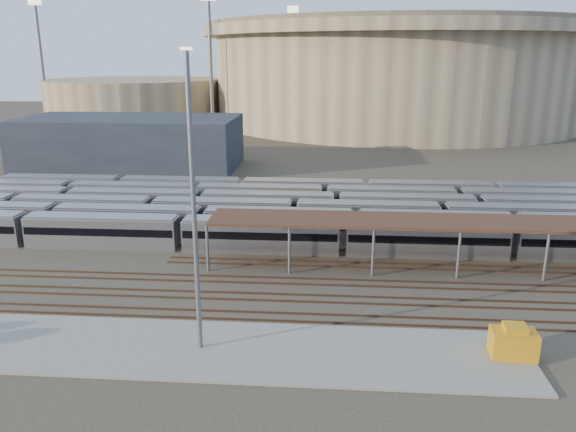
{
  "coord_description": "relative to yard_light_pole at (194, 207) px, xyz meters",
  "views": [
    {
      "loc": [
        4.6,
        -53.06,
        22.03
      ],
      "look_at": [
        -0.4,
        12.0,
        3.08
      ],
      "focal_mm": 35.0,
      "sensor_mm": 36.0,
      "label": 1
    }
  ],
  "objects": [
    {
      "name": "floodlight_3",
      "position": [
        -4.88,
        174.87,
        9.25
      ],
      "size": [
        4.0,
        1.0,
        38.4
      ],
      "color": "slate",
      "rests_on": "ground"
    },
    {
      "name": "inspection_shed",
      "position": [
        27.12,
        18.87,
        -6.42
      ],
      "size": [
        60.3,
        6.0,
        5.3
      ],
      "color": "slate",
      "rests_on": "ground"
    },
    {
      "name": "yard_light_pole",
      "position": [
        0.0,
        0.0,
        0.0
      ],
      "size": [
        0.81,
        0.36,
        22.24
      ],
      "color": "slate",
      "rests_on": "apron"
    },
    {
      "name": "ground",
      "position": [
        5.12,
        14.87,
        -11.4
      ],
      "size": [
        420.0,
        420.0,
        0.0
      ],
      "primitive_type": "plane",
      "color": "#383026",
      "rests_on": "ground"
    },
    {
      "name": "subway_trains",
      "position": [
        10.68,
        33.37,
        -9.6
      ],
      "size": [
        121.89,
        23.9,
        3.6
      ],
      "color": "silver",
      "rests_on": "ground"
    },
    {
      "name": "yellow_equipment",
      "position": [
        23.62,
        0.48,
        -10.18
      ],
      "size": [
        3.36,
        2.19,
        2.04
      ],
      "primitive_type": "cube",
      "rotation": [
        0.0,
        0.0,
        -0.04
      ],
      "color": "#C18012",
      "rests_on": "apron"
    },
    {
      "name": "service_building",
      "position": [
        -29.88,
        69.87,
        -6.4
      ],
      "size": [
        42.0,
        20.0,
        10.0
      ],
      "primitive_type": "cube",
      "color": "#1E232D",
      "rests_on": "ground"
    },
    {
      "name": "stadium",
      "position": [
        30.12,
        154.87,
        5.07
      ],
      "size": [
        124.0,
        124.0,
        32.5
      ],
      "color": "tan",
      "rests_on": "ground"
    },
    {
      "name": "empty_tracks",
      "position": [
        5.12,
        9.87,
        -11.31
      ],
      "size": [
        170.0,
        9.62,
        0.18
      ],
      "color": "#4C3323",
      "rests_on": "ground"
    },
    {
      "name": "floodlight_1",
      "position": [
        -79.88,
        134.87,
        9.25
      ],
      "size": [
        4.0,
        1.0,
        38.4
      ],
      "color": "slate",
      "rests_on": "ground"
    },
    {
      "name": "secondary_arena",
      "position": [
        -54.88,
        144.87,
        -4.4
      ],
      "size": [
        56.0,
        56.0,
        14.0
      ],
      "primitive_type": "cylinder",
      "color": "tan",
      "rests_on": "ground"
    },
    {
      "name": "floodlight_0",
      "position": [
        -24.88,
        124.87,
        9.25
      ],
      "size": [
        4.0,
        1.0,
        38.4
      ],
      "color": "slate",
      "rests_on": "ground"
    },
    {
      "name": "apron",
      "position": [
        0.12,
        -0.13,
        -11.3
      ],
      "size": [
        50.0,
        9.0,
        0.2
      ],
      "primitive_type": "cube",
      "color": "gray",
      "rests_on": "ground"
    }
  ]
}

